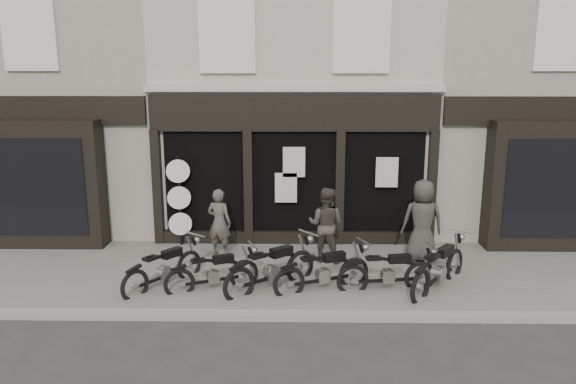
{
  "coord_description": "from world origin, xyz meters",
  "views": [
    {
      "loc": [
        0.06,
        -10.86,
        4.65
      ],
      "look_at": [
        -0.13,
        1.6,
        1.77
      ],
      "focal_mm": 35.0,
      "sensor_mm": 36.0,
      "label": 1
    }
  ],
  "objects_px": {
    "man_left": "(219,223)",
    "motorcycle_3": "(323,275)",
    "motorcycle_5": "(439,272)",
    "motorcycle_2": "(272,272)",
    "man_centre": "(326,225)",
    "motorcycle_4": "(388,275)",
    "man_right": "(422,221)",
    "motorcycle_0": "(164,272)",
    "motorcycle_1": "(213,276)",
    "advert_sign_post": "(180,205)"
  },
  "relations": [
    {
      "from": "motorcycle_3",
      "to": "motorcycle_4",
      "type": "distance_m",
      "value": 1.33
    },
    {
      "from": "motorcycle_1",
      "to": "motorcycle_2",
      "type": "bearing_deg",
      "value": -20.13
    },
    {
      "from": "motorcycle_5",
      "to": "man_left",
      "type": "height_order",
      "value": "man_left"
    },
    {
      "from": "motorcycle_3",
      "to": "motorcycle_4",
      "type": "bearing_deg",
      "value": -22.49
    },
    {
      "from": "motorcycle_2",
      "to": "motorcycle_4",
      "type": "bearing_deg",
      "value": -41.08
    },
    {
      "from": "motorcycle_5",
      "to": "advert_sign_post",
      "type": "bearing_deg",
      "value": 104.51
    },
    {
      "from": "motorcycle_2",
      "to": "man_right",
      "type": "bearing_deg",
      "value": -14.69
    },
    {
      "from": "motorcycle_0",
      "to": "motorcycle_2",
      "type": "bearing_deg",
      "value": -55.18
    },
    {
      "from": "man_left",
      "to": "man_centre",
      "type": "relative_size",
      "value": 0.94
    },
    {
      "from": "motorcycle_0",
      "to": "advert_sign_post",
      "type": "height_order",
      "value": "advert_sign_post"
    },
    {
      "from": "motorcycle_2",
      "to": "motorcycle_0",
      "type": "bearing_deg",
      "value": 137.91
    },
    {
      "from": "man_left",
      "to": "man_centre",
      "type": "distance_m",
      "value": 2.53
    },
    {
      "from": "motorcycle_5",
      "to": "motorcycle_2",
      "type": "bearing_deg",
      "value": 129.65
    },
    {
      "from": "motorcycle_2",
      "to": "man_right",
      "type": "relative_size",
      "value": 1.0
    },
    {
      "from": "man_centre",
      "to": "man_right",
      "type": "relative_size",
      "value": 0.91
    },
    {
      "from": "motorcycle_2",
      "to": "motorcycle_3",
      "type": "height_order",
      "value": "motorcycle_2"
    },
    {
      "from": "motorcycle_5",
      "to": "man_right",
      "type": "bearing_deg",
      "value": 40.17
    },
    {
      "from": "man_left",
      "to": "man_right",
      "type": "bearing_deg",
      "value": -165.14
    },
    {
      "from": "motorcycle_0",
      "to": "motorcycle_5",
      "type": "relative_size",
      "value": 0.92
    },
    {
      "from": "motorcycle_1",
      "to": "man_right",
      "type": "xyz_separation_m",
      "value": [
        4.61,
        1.68,
        0.71
      ]
    },
    {
      "from": "motorcycle_2",
      "to": "motorcycle_4",
      "type": "relative_size",
      "value": 0.92
    },
    {
      "from": "motorcycle_2",
      "to": "motorcycle_3",
      "type": "distance_m",
      "value": 1.06
    },
    {
      "from": "motorcycle_5",
      "to": "man_centre",
      "type": "distance_m",
      "value": 2.79
    },
    {
      "from": "motorcycle_2",
      "to": "motorcycle_5",
      "type": "relative_size",
      "value": 0.99
    },
    {
      "from": "motorcycle_0",
      "to": "man_right",
      "type": "xyz_separation_m",
      "value": [
        5.66,
        1.53,
        0.69
      ]
    },
    {
      "from": "motorcycle_5",
      "to": "advert_sign_post",
      "type": "relative_size",
      "value": 0.82
    },
    {
      "from": "motorcycle_0",
      "to": "motorcycle_5",
      "type": "xyz_separation_m",
      "value": [
        5.7,
        -0.03,
        0.04
      ]
    },
    {
      "from": "man_right",
      "to": "motorcycle_0",
      "type": "bearing_deg",
      "value": 14.23
    },
    {
      "from": "motorcycle_2",
      "to": "advert_sign_post",
      "type": "height_order",
      "value": "advert_sign_post"
    },
    {
      "from": "motorcycle_4",
      "to": "advert_sign_post",
      "type": "bearing_deg",
      "value": 141.69
    },
    {
      "from": "motorcycle_0",
      "to": "motorcycle_3",
      "type": "relative_size",
      "value": 0.89
    },
    {
      "from": "man_left",
      "to": "motorcycle_5",
      "type": "bearing_deg",
      "value": 177.19
    },
    {
      "from": "man_centre",
      "to": "motorcycle_3",
      "type": "bearing_deg",
      "value": 104.73
    },
    {
      "from": "motorcycle_0",
      "to": "motorcycle_1",
      "type": "relative_size",
      "value": 0.97
    },
    {
      "from": "man_centre",
      "to": "man_right",
      "type": "xyz_separation_m",
      "value": [
        2.23,
        0.02,
        0.09
      ]
    },
    {
      "from": "motorcycle_0",
      "to": "motorcycle_2",
      "type": "distance_m",
      "value": 2.25
    },
    {
      "from": "motorcycle_5",
      "to": "man_left",
      "type": "distance_m",
      "value": 5.15
    },
    {
      "from": "advert_sign_post",
      "to": "motorcycle_3",
      "type": "bearing_deg",
      "value": -51.5
    },
    {
      "from": "motorcycle_4",
      "to": "motorcycle_5",
      "type": "height_order",
      "value": "motorcycle_5"
    },
    {
      "from": "motorcycle_1",
      "to": "motorcycle_3",
      "type": "bearing_deg",
      "value": -23.42
    },
    {
      "from": "man_left",
      "to": "advert_sign_post",
      "type": "distance_m",
      "value": 1.37
    },
    {
      "from": "motorcycle_0",
      "to": "motorcycle_2",
      "type": "height_order",
      "value": "motorcycle_2"
    },
    {
      "from": "motorcycle_5",
      "to": "man_left",
      "type": "bearing_deg",
      "value": 107.5
    },
    {
      "from": "motorcycle_1",
      "to": "motorcycle_4",
      "type": "xyz_separation_m",
      "value": [
        3.59,
        0.03,
        0.02
      ]
    },
    {
      "from": "man_centre",
      "to": "man_left",
      "type": "bearing_deg",
      "value": 11.68
    },
    {
      "from": "man_left",
      "to": "motorcycle_3",
      "type": "bearing_deg",
      "value": 158.82
    },
    {
      "from": "motorcycle_0",
      "to": "motorcycle_1",
      "type": "xyz_separation_m",
      "value": [
        1.05,
        -0.15,
        -0.02
      ]
    },
    {
      "from": "motorcycle_2",
      "to": "motorcycle_5",
      "type": "height_order",
      "value": "same"
    },
    {
      "from": "motorcycle_2",
      "to": "man_centre",
      "type": "bearing_deg",
      "value": 13.33
    },
    {
      "from": "motorcycle_2",
      "to": "motorcycle_3",
      "type": "relative_size",
      "value": 0.95
    }
  ]
}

